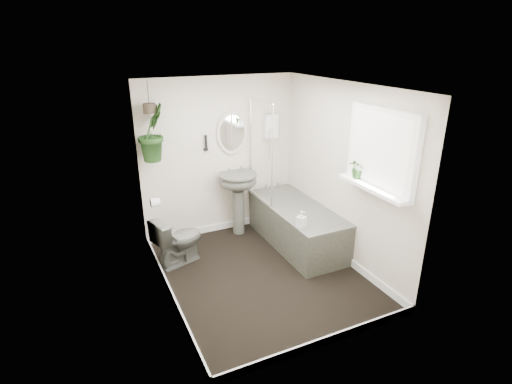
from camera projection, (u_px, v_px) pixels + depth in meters
name	position (u px, v px, depth m)	size (l,w,h in m)	color
floor	(261.00, 274.00, 5.02)	(2.30, 2.80, 0.02)	black
ceiling	(262.00, 85.00, 4.19)	(2.30, 2.80, 0.02)	white
wall_back	(219.00, 157.00, 5.80)	(2.30, 0.02, 2.30)	silver
wall_front	(333.00, 241.00, 3.42)	(2.30, 0.02, 2.30)	silver
wall_left	(161.00, 205.00, 4.15)	(0.02, 2.80, 2.30)	silver
wall_right	(344.00, 175.00, 5.07)	(0.02, 2.80, 2.30)	silver
skirting	(261.00, 270.00, 5.00)	(2.30, 2.80, 0.10)	white
bathtub	(297.00, 225.00, 5.66)	(0.72, 1.72, 0.58)	#4C4D46
bath_screen	(261.00, 152.00, 5.58)	(0.04, 0.72, 1.40)	silver
shower_box	(271.00, 126.00, 5.91)	(0.20, 0.10, 0.35)	white
oval_mirror	(232.00, 133.00, 5.71)	(0.46, 0.03, 0.62)	beige
wall_sconce	(206.00, 143.00, 5.58)	(0.04, 0.04, 0.22)	black
toilet_roll_holder	(155.00, 203.00, 4.85)	(0.11, 0.11, 0.11)	white
window_recess	(382.00, 150.00, 4.27)	(0.08, 1.00, 0.90)	white
window_sill	(373.00, 188.00, 4.39)	(0.18, 1.00, 0.04)	white
window_blinds	(379.00, 151.00, 4.25)	(0.01, 0.86, 0.76)	white
toilet	(178.00, 240.00, 5.16)	(0.37, 0.65, 0.66)	#4C4D46
pedestal_sink	(238.00, 204.00, 5.92)	(0.56, 0.47, 0.95)	#4C4D46
sill_plant	(358.00, 167.00, 4.60)	(0.23, 0.20, 0.26)	black
hanging_plant	(152.00, 133.00, 5.05)	(0.40, 0.32, 0.73)	black
soap_bottle	(301.00, 219.00, 4.91)	(0.10, 0.10, 0.21)	#302B2B
hanging_pot	(149.00, 108.00, 4.94)	(0.16, 0.16, 0.12)	#31291D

